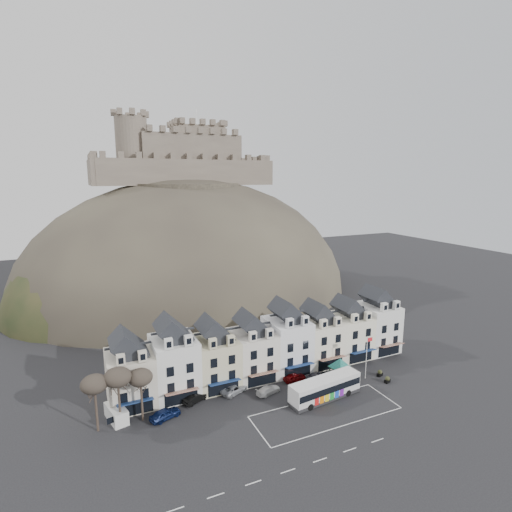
{
  "coord_description": "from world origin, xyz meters",
  "views": [
    {
      "loc": [
        -29.6,
        -43.07,
        34.12
      ],
      "look_at": [
        0.96,
        24.0,
        19.6
      ],
      "focal_mm": 28.0,
      "sensor_mm": 36.0,
      "label": 1
    }
  ],
  "objects_px": {
    "flagpole": "(367,355)",
    "car_navy": "(165,414)",
    "car_black": "(195,398)",
    "car_white": "(268,390)",
    "car_silver": "(234,389)",
    "white_van": "(116,414)",
    "car_charcoal": "(318,377)",
    "car_maroon": "(295,377)",
    "bus": "(325,387)",
    "red_buoy": "(345,376)",
    "bus_shelter": "(340,363)"
  },
  "relations": [
    {
      "from": "white_van",
      "to": "car_black",
      "type": "xyz_separation_m",
      "value": [
        11.61,
        0.0,
        -0.36
      ]
    },
    {
      "from": "flagpole",
      "to": "car_navy",
      "type": "bearing_deg",
      "value": 175.76
    },
    {
      "from": "flagpole",
      "to": "car_white",
      "type": "xyz_separation_m",
      "value": [
        -17.57,
        2.53,
        -3.72
      ]
    },
    {
      "from": "car_silver",
      "to": "car_charcoal",
      "type": "relative_size",
      "value": 1.08
    },
    {
      "from": "red_buoy",
      "to": "flagpole",
      "type": "distance_m",
      "value": 5.18
    },
    {
      "from": "car_navy",
      "to": "bus_shelter",
      "type": "bearing_deg",
      "value": -110.63
    },
    {
      "from": "flagpole",
      "to": "car_silver",
      "type": "relative_size",
      "value": 1.62
    },
    {
      "from": "car_navy",
      "to": "car_maroon",
      "type": "relative_size",
      "value": 1.14
    },
    {
      "from": "car_navy",
      "to": "car_white",
      "type": "bearing_deg",
      "value": -108.93
    },
    {
      "from": "car_navy",
      "to": "car_charcoal",
      "type": "distance_m",
      "value": 26.0
    },
    {
      "from": "bus",
      "to": "red_buoy",
      "type": "bearing_deg",
      "value": 19.42
    },
    {
      "from": "car_white",
      "to": "white_van",
      "type": "bearing_deg",
      "value": 66.63
    },
    {
      "from": "car_silver",
      "to": "car_charcoal",
      "type": "distance_m",
      "value": 14.58
    },
    {
      "from": "white_van",
      "to": "car_black",
      "type": "bearing_deg",
      "value": -13.85
    },
    {
      "from": "red_buoy",
      "to": "white_van",
      "type": "xyz_separation_m",
      "value": [
        -36.52,
        4.55,
        0.0
      ]
    },
    {
      "from": "flagpole",
      "to": "bus_shelter",
      "type": "bearing_deg",
      "value": 159.1
    },
    {
      "from": "white_van",
      "to": "car_maroon",
      "type": "distance_m",
      "value": 28.83
    },
    {
      "from": "bus",
      "to": "flagpole",
      "type": "height_order",
      "value": "flagpole"
    },
    {
      "from": "car_navy",
      "to": "car_charcoal",
      "type": "height_order",
      "value": "car_navy"
    },
    {
      "from": "bus",
      "to": "car_navy",
      "type": "height_order",
      "value": "bus"
    },
    {
      "from": "flagpole",
      "to": "car_charcoal",
      "type": "relative_size",
      "value": 1.76
    },
    {
      "from": "bus_shelter",
      "to": "car_white",
      "type": "bearing_deg",
      "value": 165.3
    },
    {
      "from": "car_white",
      "to": "car_maroon",
      "type": "bearing_deg",
      "value": -90.8
    },
    {
      "from": "car_white",
      "to": "car_maroon",
      "type": "height_order",
      "value": "car_maroon"
    },
    {
      "from": "car_navy",
      "to": "car_maroon",
      "type": "distance_m",
      "value": 22.47
    },
    {
      "from": "flagpole",
      "to": "car_maroon",
      "type": "height_order",
      "value": "flagpole"
    },
    {
      "from": "bus_shelter",
      "to": "car_silver",
      "type": "relative_size",
      "value": 1.25
    },
    {
      "from": "flagpole",
      "to": "car_charcoal",
      "type": "xyz_separation_m",
      "value": [
        -8.08,
        2.53,
        -3.64
      ]
    },
    {
      "from": "car_black",
      "to": "car_silver",
      "type": "relative_size",
      "value": 0.91
    },
    {
      "from": "car_navy",
      "to": "car_silver",
      "type": "height_order",
      "value": "car_navy"
    },
    {
      "from": "white_van",
      "to": "car_white",
      "type": "xyz_separation_m",
      "value": [
        22.93,
        -2.5,
        -0.43
      ]
    },
    {
      "from": "flagpole",
      "to": "car_navy",
      "type": "xyz_separation_m",
      "value": [
        -34.08,
        2.53,
        -3.57
      ]
    },
    {
      "from": "bus",
      "to": "bus_shelter",
      "type": "bearing_deg",
      "value": 28.85
    },
    {
      "from": "red_buoy",
      "to": "car_white",
      "type": "distance_m",
      "value": 13.76
    },
    {
      "from": "white_van",
      "to": "car_white",
      "type": "distance_m",
      "value": 23.07
    },
    {
      "from": "bus_shelter",
      "to": "white_van",
      "type": "bearing_deg",
      "value": 163.77
    },
    {
      "from": "car_charcoal",
      "to": "bus",
      "type": "bearing_deg",
      "value": 152.11
    },
    {
      "from": "bus",
      "to": "white_van",
      "type": "relative_size",
      "value": 2.52
    },
    {
      "from": "red_buoy",
      "to": "car_navy",
      "type": "bearing_deg",
      "value": 176.11
    },
    {
      "from": "bus",
      "to": "car_black",
      "type": "distance_m",
      "value": 20.22
    },
    {
      "from": "white_van",
      "to": "car_charcoal",
      "type": "height_order",
      "value": "white_van"
    },
    {
      "from": "car_silver",
      "to": "car_maroon",
      "type": "height_order",
      "value": "car_maroon"
    },
    {
      "from": "bus",
      "to": "car_maroon",
      "type": "bearing_deg",
      "value": 95.77
    },
    {
      "from": "car_white",
      "to": "car_maroon",
      "type": "relative_size",
      "value": 1.09
    },
    {
      "from": "bus",
      "to": "white_van",
      "type": "xyz_separation_m",
      "value": [
        -30.31,
        7.58,
        -0.86
      ]
    },
    {
      "from": "car_black",
      "to": "car_white",
      "type": "relative_size",
      "value": 0.98
    },
    {
      "from": "bus",
      "to": "flagpole",
      "type": "bearing_deg",
      "value": 7.47
    },
    {
      "from": "car_silver",
      "to": "white_van",
      "type": "bearing_deg",
      "value": 67.2
    },
    {
      "from": "car_black",
      "to": "car_charcoal",
      "type": "distance_m",
      "value": 20.95
    },
    {
      "from": "car_black",
      "to": "car_maroon",
      "type": "relative_size",
      "value": 1.06
    }
  ]
}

